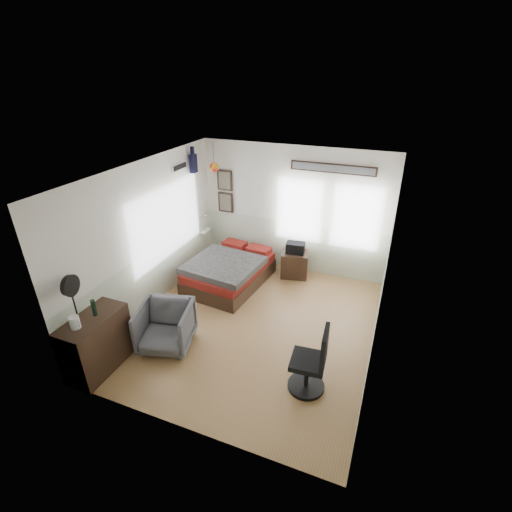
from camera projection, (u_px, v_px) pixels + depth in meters
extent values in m
cube|color=olive|center=(253.00, 325.00, 6.52)|extent=(4.00, 4.50, 0.01)
cube|color=white|center=(293.00, 211.00, 7.76)|extent=(4.00, 0.02, 2.70)
cube|color=white|center=(175.00, 345.00, 4.04)|extent=(4.00, 0.02, 2.70)
cube|color=white|center=(148.00, 237.00, 6.56)|extent=(0.02, 4.50, 2.70)
cube|color=white|center=(383.00, 281.00, 5.24)|extent=(0.02, 4.50, 2.70)
cube|color=white|center=(252.00, 173.00, 5.28)|extent=(4.00, 4.50, 0.02)
cube|color=beige|center=(291.00, 245.00, 8.12)|extent=(4.00, 0.01, 1.10)
cube|color=beige|center=(154.00, 276.00, 6.92)|extent=(0.01, 4.50, 1.10)
cube|color=beige|center=(374.00, 326.00, 5.61)|extent=(0.01, 4.50, 1.10)
cube|color=silver|center=(167.00, 222.00, 6.95)|extent=(0.03, 2.20, 1.35)
cube|color=silver|center=(300.00, 210.00, 7.65)|extent=(0.95, 0.03, 1.30)
cube|color=silver|center=(356.00, 218.00, 7.27)|extent=(0.95, 0.03, 1.30)
cube|color=#3A2419|center=(226.00, 202.00, 8.24)|extent=(0.35, 0.03, 0.45)
cube|color=#3A2419|center=(225.00, 180.00, 8.01)|extent=(0.35, 0.03, 0.45)
cube|color=#7F7259|center=(225.00, 203.00, 8.22)|extent=(0.27, 0.01, 0.37)
cube|color=#7F7259|center=(224.00, 180.00, 7.99)|extent=(0.27, 0.01, 0.37)
cube|color=#3A2419|center=(333.00, 168.00, 7.04)|extent=(1.65, 0.03, 0.18)
cube|color=gray|center=(333.00, 168.00, 7.02)|extent=(1.58, 0.01, 0.13)
cube|color=white|center=(179.00, 167.00, 7.03)|extent=(0.02, 0.48, 0.14)
sphere|color=red|center=(214.00, 167.00, 7.67)|extent=(0.20, 0.20, 0.20)
cube|color=#332218|center=(230.00, 277.00, 7.70)|extent=(1.47, 1.95, 0.29)
cube|color=maroon|center=(229.00, 267.00, 7.60)|extent=(1.42, 1.91, 0.16)
cube|color=#5F5E5B|center=(225.00, 265.00, 7.37)|extent=(1.47, 1.41, 0.13)
cube|color=maroon|center=(231.00, 244.00, 8.23)|extent=(0.53, 0.36, 0.13)
cube|color=maroon|center=(256.00, 249.00, 8.03)|extent=(0.53, 0.36, 0.13)
cube|color=#332218|center=(97.00, 343.00, 5.41)|extent=(0.48, 1.00, 0.90)
imported|color=#4E5058|center=(166.00, 326.00, 5.88)|extent=(0.98, 1.00, 0.75)
cube|color=#332218|center=(295.00, 264.00, 7.92)|extent=(0.64, 0.55, 0.55)
cylinder|color=black|center=(306.00, 386.00, 5.24)|extent=(0.52, 0.52, 0.05)
cylinder|color=black|center=(307.00, 374.00, 5.14)|extent=(0.06, 0.06, 0.40)
cube|color=black|center=(308.00, 361.00, 5.03)|extent=(0.50, 0.50, 0.08)
cube|color=black|center=(325.00, 347.00, 4.85)|extent=(0.09, 0.42, 0.52)
cylinder|color=silver|center=(75.00, 322.00, 4.97)|extent=(0.13, 0.13, 0.18)
cube|color=silver|center=(79.00, 323.00, 4.94)|extent=(0.02, 0.02, 0.11)
cylinder|color=black|center=(94.00, 308.00, 5.21)|extent=(0.06, 0.06, 0.25)
cylinder|color=black|center=(75.00, 305.00, 5.00)|extent=(0.02, 0.02, 0.57)
cylinder|color=black|center=(69.00, 285.00, 4.86)|extent=(0.10, 0.29, 0.28)
cylinder|color=black|center=(72.00, 286.00, 4.85)|extent=(0.07, 0.30, 0.30)
cube|color=black|center=(295.00, 248.00, 7.74)|extent=(0.41, 0.29, 0.22)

